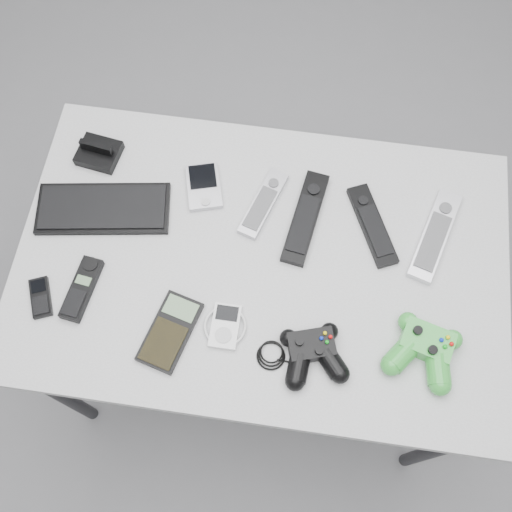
# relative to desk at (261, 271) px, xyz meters

# --- Properties ---
(floor) EXTENTS (3.50, 3.50, 0.00)m
(floor) POSITION_rel_desk_xyz_m (0.05, -0.07, -0.65)
(floor) COLOR slate
(floor) RESTS_ON ground
(desk) EXTENTS (1.07, 0.69, 0.72)m
(desk) POSITION_rel_desk_xyz_m (0.00, 0.00, 0.00)
(desk) COLOR #979699
(desk) RESTS_ON floor
(pda_keyboard) EXTENTS (0.31, 0.17, 0.02)m
(pda_keyboard) POSITION_rel_desk_xyz_m (-0.37, 0.07, 0.07)
(pda_keyboard) COLOR black
(pda_keyboard) RESTS_ON desk
(dock_bracket) EXTENTS (0.10, 0.10, 0.05)m
(dock_bracket) POSITION_rel_desk_xyz_m (-0.41, 0.21, 0.09)
(dock_bracket) COLOR black
(dock_bracket) RESTS_ON desk
(pda) EXTENTS (0.10, 0.13, 0.02)m
(pda) POSITION_rel_desk_xyz_m (-0.16, 0.16, 0.07)
(pda) COLOR #A5A4AB
(pda) RESTS_ON desk
(remote_silver_a) EXTENTS (0.10, 0.18, 0.02)m
(remote_silver_a) POSITION_rel_desk_xyz_m (-0.01, 0.13, 0.07)
(remote_silver_a) COLOR #A5A4AB
(remote_silver_a) RESTS_ON desk
(remote_black_a) EXTENTS (0.09, 0.23, 0.02)m
(remote_black_a) POSITION_rel_desk_xyz_m (0.08, 0.11, 0.07)
(remote_black_a) COLOR black
(remote_black_a) RESTS_ON desk
(remote_black_b) EXTENTS (0.13, 0.20, 0.02)m
(remote_black_b) POSITION_rel_desk_xyz_m (0.23, 0.11, 0.07)
(remote_black_b) COLOR black
(remote_black_b) RESTS_ON desk
(remote_silver_b) EXTENTS (0.12, 0.23, 0.02)m
(remote_silver_b) POSITION_rel_desk_xyz_m (0.37, 0.11, 0.07)
(remote_silver_b) COLOR silver
(remote_silver_b) RESTS_ON desk
(mobile_phone) EXTENTS (0.07, 0.10, 0.01)m
(mobile_phone) POSITION_rel_desk_xyz_m (-0.45, -0.15, 0.07)
(mobile_phone) COLOR black
(mobile_phone) RESTS_ON desk
(cordless_handset) EXTENTS (0.06, 0.15, 0.02)m
(cordless_handset) POSITION_rel_desk_xyz_m (-0.37, -0.12, 0.07)
(cordless_handset) COLOR black
(cordless_handset) RESTS_ON desk
(calculator) EXTENTS (0.12, 0.18, 0.02)m
(calculator) POSITION_rel_desk_xyz_m (-0.16, -0.19, 0.07)
(calculator) COLOR black
(calculator) RESTS_ON desk
(mp3_player) EXTENTS (0.09, 0.09, 0.02)m
(mp3_player) POSITION_rel_desk_xyz_m (-0.05, -0.16, 0.07)
(mp3_player) COLOR silver
(mp3_player) RESTS_ON desk
(controller_black) EXTENTS (0.25, 0.20, 0.04)m
(controller_black) POSITION_rel_desk_xyz_m (0.13, -0.19, 0.08)
(controller_black) COLOR black
(controller_black) RESTS_ON desk
(controller_green) EXTENTS (0.18, 0.19, 0.05)m
(controller_green) POSITION_rel_desk_xyz_m (0.35, -0.15, 0.09)
(controller_green) COLOR green
(controller_green) RESTS_ON desk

